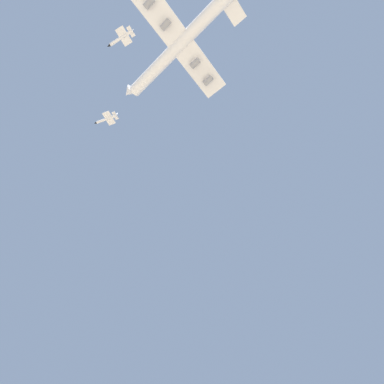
{
  "coord_description": "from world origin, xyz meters",
  "views": [
    {
      "loc": [
        -28.73,
        65.78,
        2.03
      ],
      "look_at": [
        1.53,
        18.12,
        69.42
      ],
      "focal_mm": 26.31,
      "sensor_mm": 36.0,
      "label": 1
    }
  ],
  "objects": [
    {
      "name": "carrier_jet",
      "position": [
        -5.78,
        40.72,
        156.71
      ],
      "size": [
        78.14,
        61.0,
        19.08
      ],
      "rotation": [
        0.05,
        0.0,
        -0.12
      ],
      "color": "white"
    },
    {
      "name": "chase_jet_lead",
      "position": [
        15.79,
        58.86,
        152.4
      ],
      "size": [
        15.22,
        8.33,
        4.0
      ],
      "rotation": [
        0.0,
        0.0,
        0.08
      ],
      "color": "silver"
    },
    {
      "name": "chase_jet_left_wing",
      "position": [
        51.03,
        31.76,
        152.76
      ],
      "size": [
        15.33,
        8.75,
        4.0
      ],
      "rotation": [
        0.0,
        0.0,
        0.21
      ],
      "color": "silver"
    }
  ]
}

